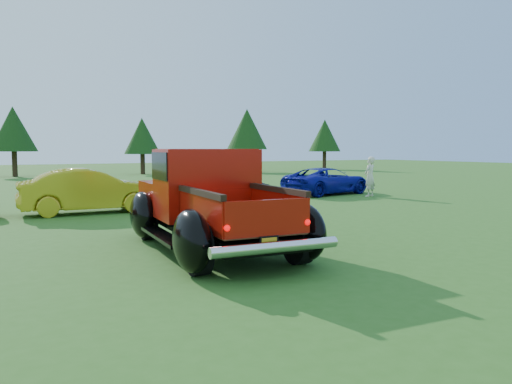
% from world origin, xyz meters
% --- Properties ---
extents(ground, '(120.00, 120.00, 0.00)m').
position_xyz_m(ground, '(0.00, 0.00, 0.00)').
color(ground, '#2E5E1A').
rests_on(ground, ground).
extents(tree_mid_left, '(3.20, 3.20, 5.00)m').
position_xyz_m(tree_mid_left, '(-3.00, 31.00, 3.38)').
color(tree_mid_left, '#332114').
rests_on(tree_mid_left, ground).
extents(tree_mid_right, '(2.82, 2.82, 4.40)m').
position_xyz_m(tree_mid_right, '(6.00, 30.00, 2.97)').
color(tree_mid_right, '#332114').
rests_on(tree_mid_right, ground).
extents(tree_east, '(3.46, 3.46, 5.40)m').
position_xyz_m(tree_east, '(15.00, 29.50, 3.66)').
color(tree_east, '#332114').
rests_on(tree_east, ground).
extents(tree_far_east, '(3.07, 3.07, 4.80)m').
position_xyz_m(tree_far_east, '(24.00, 30.50, 3.25)').
color(tree_far_east, '#332114').
rests_on(tree_far_east, ground).
extents(pickup_truck, '(2.84, 5.54, 2.00)m').
position_xyz_m(pickup_truck, '(-1.13, 0.84, 0.95)').
color(pickup_truck, black).
rests_on(pickup_truck, ground).
extents(show_car_yellow, '(4.27, 1.62, 1.39)m').
position_xyz_m(show_car_yellow, '(-2.19, 7.57, 0.70)').
color(show_car_yellow, gold).
rests_on(show_car_yellow, ground).
extents(show_car_grey, '(4.47, 2.28, 1.24)m').
position_xyz_m(show_car_grey, '(2.49, 8.08, 0.62)').
color(show_car_grey, black).
rests_on(show_car_grey, ground).
extents(show_car_blue, '(4.51, 2.73, 1.17)m').
position_xyz_m(show_car_blue, '(8.20, 9.17, 0.59)').
color(show_car_blue, '#0D1090').
rests_on(show_car_blue, ground).
extents(spectator, '(0.71, 0.59, 1.67)m').
position_xyz_m(spectator, '(9.13, 7.43, 0.84)').
color(spectator, beige).
rests_on(spectator, ground).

